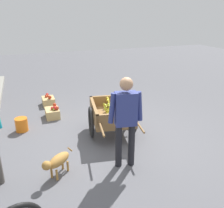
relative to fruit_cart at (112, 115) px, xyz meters
name	(u,v)px	position (x,y,z in m)	size (l,w,h in m)	color
ground_plane	(112,141)	(-0.28, 0.10, -0.44)	(24.00, 24.00, 0.00)	#56565B
fruit_cart	(112,115)	(0.00, 0.00, 0.00)	(1.75, 1.05, 0.72)	olive
vendor_person	(126,116)	(-1.14, 0.19, 0.47)	(0.25, 0.56, 1.54)	black
dog	(57,161)	(-1.04, 1.30, -0.17)	(0.47, 0.54, 0.40)	#AD7A38
plastic_bucket	(22,125)	(0.82, 1.80, -0.29)	(0.27, 0.27, 0.30)	orange
apple_crate	(48,101)	(2.23, 1.06, -0.32)	(0.44, 0.32, 0.32)	tan
mixed_fruit_crate	(53,113)	(1.33, 1.06, -0.31)	(0.44, 0.32, 0.32)	tan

